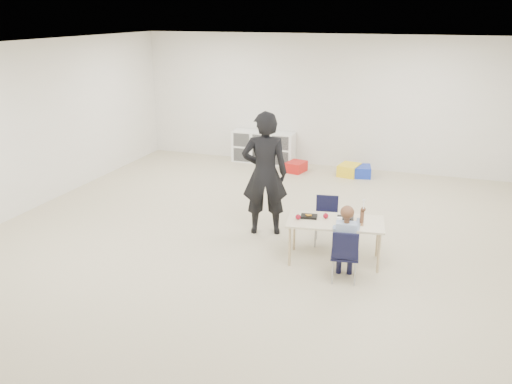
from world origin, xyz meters
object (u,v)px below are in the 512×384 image
(table, at_px, (335,241))
(child, at_px, (346,240))
(chair_near, at_px, (345,255))
(cubby_shelf, at_px, (263,147))
(adult, at_px, (265,174))

(table, distance_m, child, 0.62)
(chair_near, relative_size, cubby_shelf, 0.50)
(child, bearing_deg, chair_near, 0.00)
(table, xyz_separation_m, child, (0.23, -0.51, 0.26))
(child, relative_size, cubby_shelf, 0.79)
(chair_near, xyz_separation_m, cubby_shelf, (-2.75, 4.97, -0.00))
(chair_near, height_order, adult, adult)
(table, height_order, chair_near, chair_near)
(child, bearing_deg, adult, 132.57)
(table, xyz_separation_m, adult, (-1.21, 0.64, 0.65))
(chair_near, bearing_deg, adult, 132.57)
(table, xyz_separation_m, cubby_shelf, (-2.52, 4.46, 0.05))
(child, xyz_separation_m, adult, (-1.44, 1.15, 0.39))
(cubby_shelf, distance_m, adult, 4.08)
(chair_near, bearing_deg, table, 105.55)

